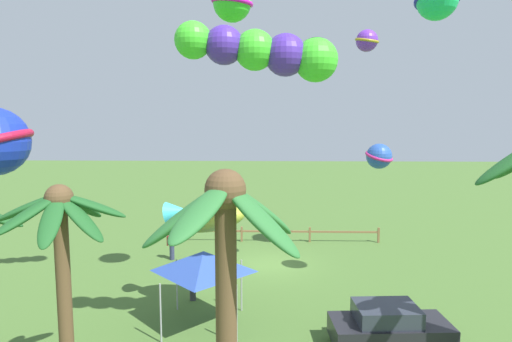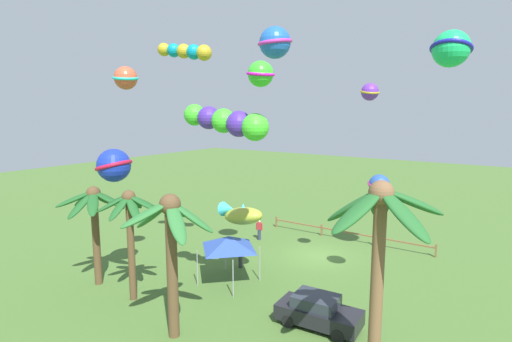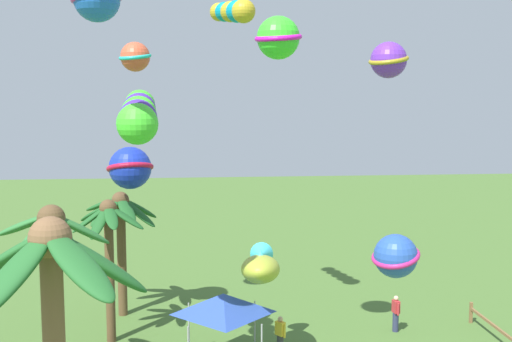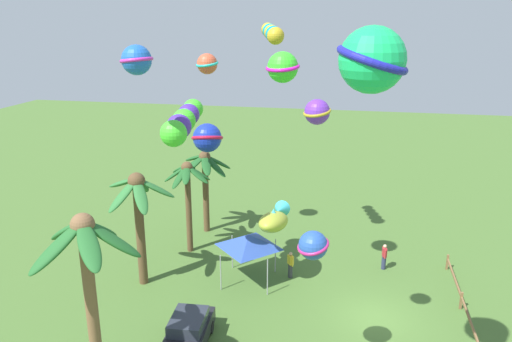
{
  "view_description": "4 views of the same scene",
  "coord_description": "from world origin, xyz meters",
  "px_view_note": "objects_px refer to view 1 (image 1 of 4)",
  "views": [
    {
      "loc": [
        0.06,
        22.13,
        7.56
      ],
      "look_at": [
        0.52,
        7.09,
        5.82
      ],
      "focal_mm": 30.09,
      "sensor_mm": 36.0,
      "label": 1
    },
    {
      "loc": [
        -11.33,
        24.37,
        10.0
      ],
      "look_at": [
        0.68,
        6.74,
        6.79
      ],
      "focal_mm": 27.84,
      "sensor_mm": 36.0,
      "label": 2
    },
    {
      "loc": [
        -20.36,
        7.98,
        10.06
      ],
      "look_at": [
        0.41,
        5.94,
        7.65
      ],
      "focal_mm": 44.43,
      "sensor_mm": 36.0,
      "label": 3
    },
    {
      "loc": [
        -22.2,
        1.56,
        14.27
      ],
      "look_at": [
        -0.05,
        6.05,
        7.36
      ],
      "focal_mm": 34.73,
      "sensor_mm": 36.0,
      "label": 4
    }
  ],
  "objects_px": {
    "spectator_0": "(193,282)",
    "kite_ball_5": "(232,2)",
    "festival_tent": "(204,261)",
    "kite_ball_0": "(437,0)",
    "palm_tree_3": "(62,240)",
    "kite_ball_6": "(367,41)",
    "kite_fish_1": "(205,217)",
    "parked_car_0": "(389,327)",
    "spectator_1": "(172,245)",
    "palm_tree_1": "(225,245)",
    "kite_tube_4": "(263,51)",
    "kite_ball_8": "(379,156)"
  },
  "relations": [
    {
      "from": "palm_tree_3",
      "to": "kite_ball_5",
      "type": "distance_m",
      "value": 10.69
    },
    {
      "from": "palm_tree_3",
      "to": "kite_ball_6",
      "type": "relative_size",
      "value": 4.07
    },
    {
      "from": "kite_ball_6",
      "to": "palm_tree_3",
      "type": "bearing_deg",
      "value": 41.81
    },
    {
      "from": "spectator_1",
      "to": "kite_ball_6",
      "type": "xyz_separation_m",
      "value": [
        -9.54,
        3.55,
        10.23
      ]
    },
    {
      "from": "palm_tree_3",
      "to": "kite_fish_1",
      "type": "distance_m",
      "value": 6.61
    },
    {
      "from": "parked_car_0",
      "to": "kite_ball_6",
      "type": "relative_size",
      "value": 2.73
    },
    {
      "from": "spectator_0",
      "to": "kite_ball_0",
      "type": "distance_m",
      "value": 16.95
    },
    {
      "from": "kite_ball_0",
      "to": "kite_fish_1",
      "type": "distance_m",
      "value": 14.64
    },
    {
      "from": "kite_fish_1",
      "to": "kite_ball_6",
      "type": "relative_size",
      "value": 2.36
    },
    {
      "from": "palm_tree_1",
      "to": "kite_ball_6",
      "type": "height_order",
      "value": "kite_ball_6"
    },
    {
      "from": "kite_ball_0",
      "to": "kite_ball_6",
      "type": "xyz_separation_m",
      "value": [
        3.58,
        1.75,
        -2.16
      ]
    },
    {
      "from": "palm_tree_3",
      "to": "kite_ball_8",
      "type": "distance_m",
      "value": 13.52
    },
    {
      "from": "kite_ball_5",
      "to": "parked_car_0",
      "type": "bearing_deg",
      "value": 148.65
    },
    {
      "from": "palm_tree_3",
      "to": "kite_fish_1",
      "type": "height_order",
      "value": "palm_tree_3"
    },
    {
      "from": "spectator_1",
      "to": "kite_tube_4",
      "type": "relative_size",
      "value": 0.34
    },
    {
      "from": "palm_tree_3",
      "to": "kite_tube_4",
      "type": "bearing_deg",
      "value": -161.27
    },
    {
      "from": "spectator_0",
      "to": "kite_ball_8",
      "type": "relative_size",
      "value": 0.91
    },
    {
      "from": "spectator_0",
      "to": "kite_tube_4",
      "type": "xyz_separation_m",
      "value": [
        -3.04,
        5.03,
        8.72
      ]
    },
    {
      "from": "festival_tent",
      "to": "kite_ball_0",
      "type": "bearing_deg",
      "value": -150.41
    },
    {
      "from": "parked_car_0",
      "to": "kite_ball_8",
      "type": "distance_m",
      "value": 7.71
    },
    {
      "from": "kite_ball_0",
      "to": "kite_ball_8",
      "type": "bearing_deg",
      "value": 30.05
    },
    {
      "from": "festival_tent",
      "to": "kite_fish_1",
      "type": "distance_m",
      "value": 1.95
    },
    {
      "from": "kite_ball_0",
      "to": "kite_ball_5",
      "type": "relative_size",
      "value": 0.96
    },
    {
      "from": "kite_ball_5",
      "to": "kite_tube_4",
      "type": "bearing_deg",
      "value": 105.03
    },
    {
      "from": "kite_ball_8",
      "to": "parked_car_0",
      "type": "bearing_deg",
      "value": 80.75
    },
    {
      "from": "spectator_1",
      "to": "spectator_0",
      "type": "bearing_deg",
      "value": 111.51
    },
    {
      "from": "palm_tree_3",
      "to": "spectator_1",
      "type": "bearing_deg",
      "value": -90.15
    },
    {
      "from": "spectator_0",
      "to": "kite_ball_5",
      "type": "xyz_separation_m",
      "value": [
        -1.78,
        0.36,
        11.3
      ]
    },
    {
      "from": "festival_tent",
      "to": "kite_ball_0",
      "type": "relative_size",
      "value": 1.32
    },
    {
      "from": "palm_tree_1",
      "to": "kite_ball_0",
      "type": "distance_m",
      "value": 16.8
    },
    {
      "from": "kite_ball_6",
      "to": "parked_car_0",
      "type": "bearing_deg",
      "value": 87.94
    },
    {
      "from": "spectator_1",
      "to": "kite_ball_0",
      "type": "distance_m",
      "value": 18.14
    },
    {
      "from": "kite_ball_5",
      "to": "kite_ball_8",
      "type": "distance_m",
      "value": 9.09
    },
    {
      "from": "palm_tree_3",
      "to": "kite_fish_1",
      "type": "xyz_separation_m",
      "value": [
        -2.82,
        -5.94,
        -0.72
      ]
    },
    {
      "from": "kite_tube_4",
      "to": "kite_ball_6",
      "type": "relative_size",
      "value": 3.14
    },
    {
      "from": "festival_tent",
      "to": "palm_tree_1",
      "type": "bearing_deg",
      "value": 103.55
    },
    {
      "from": "parked_car_0",
      "to": "spectator_0",
      "type": "bearing_deg",
      "value": -26.98
    },
    {
      "from": "spectator_1",
      "to": "kite_fish_1",
      "type": "xyz_separation_m",
      "value": [
        -2.79,
        6.18,
        2.99
      ]
    },
    {
      "from": "spectator_1",
      "to": "kite_ball_6",
      "type": "distance_m",
      "value": 14.43
    },
    {
      "from": "palm_tree_3",
      "to": "spectator_1",
      "type": "distance_m",
      "value": 12.67
    },
    {
      "from": "spectator_0",
      "to": "festival_tent",
      "type": "height_order",
      "value": "festival_tent"
    },
    {
      "from": "kite_tube_4",
      "to": "festival_tent",
      "type": "bearing_deg",
      "value": -51.62
    },
    {
      "from": "parked_car_0",
      "to": "kite_ball_5",
      "type": "distance_m",
      "value": 13.04
    },
    {
      "from": "palm_tree_1",
      "to": "kite_ball_6",
      "type": "bearing_deg",
      "value": -117.83
    },
    {
      "from": "spectator_0",
      "to": "kite_tube_4",
      "type": "relative_size",
      "value": 0.34
    },
    {
      "from": "palm_tree_1",
      "to": "kite_fish_1",
      "type": "relative_size",
      "value": 1.89
    },
    {
      "from": "palm_tree_1",
      "to": "spectator_0",
      "type": "distance_m",
      "value": 9.28
    },
    {
      "from": "spectator_1",
      "to": "kite_ball_0",
      "type": "bearing_deg",
      "value": 172.18
    },
    {
      "from": "kite_ball_6",
      "to": "kite_ball_8",
      "type": "bearing_deg",
      "value": -172.93
    },
    {
      "from": "palm_tree_3",
      "to": "kite_ball_5",
      "type": "relative_size",
      "value": 2.66
    }
  ]
}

